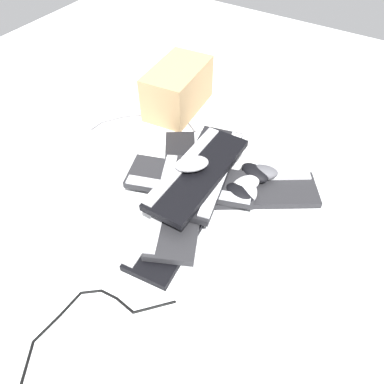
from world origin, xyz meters
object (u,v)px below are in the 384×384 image
(keyboard_3, at_px, (191,181))
(mouse_2, at_px, (192,164))
(keyboard_0, at_px, (177,223))
(keyboard_2, at_px, (187,172))
(keyboard_6, at_px, (178,203))
(keyboard_1, at_px, (253,190))
(mouse_7, at_px, (247,190))
(mouse_3, at_px, (240,193))
(mouse_1, at_px, (184,189))
(mouse_6, at_px, (187,182))
(mouse_5, at_px, (255,173))
(mouse_0, at_px, (245,184))
(cardboard_box, at_px, (178,88))
(keyboard_4, at_px, (207,170))
(keyboard_5, at_px, (197,172))
(mouse_4, at_px, (262,172))

(keyboard_3, relative_size, mouse_2, 4.23)
(keyboard_0, xyz_separation_m, keyboard_2, (-0.21, -0.10, 0.00))
(keyboard_6, distance_m, mouse_2, 0.14)
(keyboard_1, relative_size, mouse_7, 4.09)
(keyboard_3, height_order, mouse_3, mouse_3)
(mouse_1, height_order, mouse_2, mouse_2)
(mouse_6, bearing_deg, mouse_5, -45.22)
(mouse_3, bearing_deg, mouse_2, 29.20)
(mouse_0, relative_size, cardboard_box, 0.35)
(keyboard_4, distance_m, mouse_6, 0.09)
(mouse_6, bearing_deg, keyboard_0, -166.55)
(mouse_2, relative_size, mouse_3, 1.00)
(keyboard_5, xyz_separation_m, mouse_5, (-0.15, 0.14, -0.05))
(mouse_2, relative_size, mouse_5, 1.00)
(keyboard_4, bearing_deg, keyboard_1, 109.86)
(keyboard_1, xyz_separation_m, keyboard_6, (0.21, -0.17, 0.03))
(mouse_1, xyz_separation_m, mouse_5, (-0.22, 0.15, -0.03))
(mouse_4, bearing_deg, keyboard_4, 13.24)
(keyboard_1, distance_m, mouse_6, 0.24)
(keyboard_2, relative_size, cardboard_box, 1.42)
(mouse_0, height_order, mouse_3, same)
(keyboard_0, height_order, keyboard_6, keyboard_6)
(mouse_7, bearing_deg, keyboard_2, -123.09)
(keyboard_0, relative_size, mouse_3, 4.12)
(keyboard_3, xyz_separation_m, mouse_3, (-0.03, 0.17, 0.01))
(mouse_2, relative_size, cardboard_box, 0.35)
(keyboard_1, height_order, mouse_6, mouse_6)
(keyboard_5, xyz_separation_m, mouse_1, (0.07, -0.01, -0.02))
(cardboard_box, bearing_deg, mouse_5, 63.19)
(mouse_3, relative_size, mouse_5, 1.00)
(keyboard_6, height_order, mouse_4, mouse_4)
(keyboard_0, height_order, mouse_6, mouse_6)
(mouse_0, relative_size, mouse_6, 1.00)
(mouse_2, bearing_deg, keyboard_2, 88.49)
(keyboard_0, relative_size, mouse_5, 4.12)
(keyboard_3, distance_m, mouse_4, 0.25)
(mouse_3, distance_m, mouse_4, 0.13)
(mouse_4, bearing_deg, cardboard_box, -48.04)
(mouse_1, bearing_deg, keyboard_0, 88.97)
(keyboard_4, distance_m, keyboard_6, 0.16)
(keyboard_1, xyz_separation_m, keyboard_2, (0.05, -0.24, 0.00))
(keyboard_1, height_order, keyboard_4, keyboard_4)
(keyboard_6, xyz_separation_m, mouse_0, (-0.19, 0.15, 0.01))
(keyboard_2, bearing_deg, mouse_4, 114.23)
(mouse_2, distance_m, mouse_7, 0.21)
(keyboard_3, xyz_separation_m, keyboard_5, (0.01, 0.03, 0.06))
(keyboard_3, distance_m, mouse_6, 0.05)
(keyboard_4, xyz_separation_m, mouse_6, (0.09, -0.03, 0.01))
(keyboard_3, bearing_deg, mouse_4, 130.85)
(keyboard_1, distance_m, keyboard_2, 0.25)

